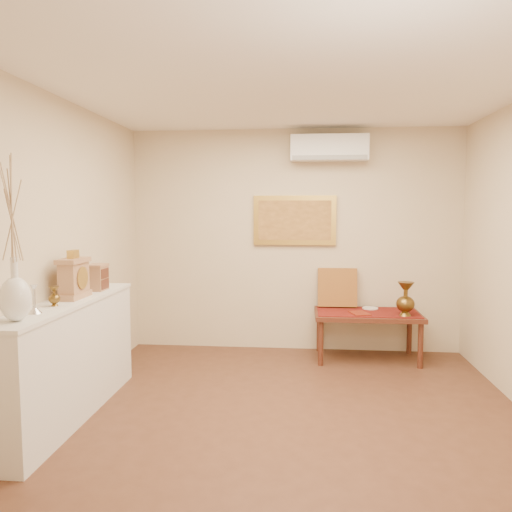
# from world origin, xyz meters

# --- Properties ---
(floor) EXTENTS (4.50, 4.50, 0.00)m
(floor) POSITION_xyz_m (0.00, 0.00, 0.00)
(floor) COLOR brown
(floor) RESTS_ON ground
(ceiling) EXTENTS (4.50, 4.50, 0.00)m
(ceiling) POSITION_xyz_m (0.00, 0.00, 2.70)
(ceiling) COLOR white
(ceiling) RESTS_ON ground
(wall_back) EXTENTS (4.00, 0.02, 2.70)m
(wall_back) POSITION_xyz_m (0.00, 2.25, 1.35)
(wall_back) COLOR beige
(wall_back) RESTS_ON ground
(wall_front) EXTENTS (4.00, 0.02, 2.70)m
(wall_front) POSITION_xyz_m (0.00, -2.25, 1.35)
(wall_front) COLOR beige
(wall_front) RESTS_ON ground
(wall_left) EXTENTS (0.02, 4.50, 2.70)m
(wall_left) POSITION_xyz_m (-2.00, 0.00, 1.35)
(wall_left) COLOR beige
(wall_left) RESTS_ON ground
(white_vase) EXTENTS (0.21, 0.21, 1.09)m
(white_vase) POSITION_xyz_m (-1.80, -0.75, 1.52)
(white_vase) COLOR white
(white_vase) RESTS_ON display_ledge
(candlestick) EXTENTS (0.10, 0.10, 0.21)m
(candlestick) POSITION_xyz_m (-1.82, -0.50, 1.09)
(candlestick) COLOR silver
(candlestick) RESTS_ON display_ledge
(brass_urn_small) EXTENTS (0.09, 0.09, 0.20)m
(brass_urn_small) POSITION_xyz_m (-1.81, -0.22, 1.08)
(brass_urn_small) COLOR brown
(brass_urn_small) RESTS_ON display_ledge
(table_cloth) EXTENTS (1.14, 0.59, 0.01)m
(table_cloth) POSITION_xyz_m (0.85, 1.88, 0.55)
(table_cloth) COLOR maroon
(table_cloth) RESTS_ON low_table
(brass_urn_tall) EXTENTS (0.20, 0.20, 0.46)m
(brass_urn_tall) POSITION_xyz_m (1.24, 1.70, 0.79)
(brass_urn_tall) COLOR brown
(brass_urn_tall) RESTS_ON table_cloth
(plate) EXTENTS (0.19, 0.19, 0.01)m
(plate) POSITION_xyz_m (0.91, 2.06, 0.56)
(plate) COLOR white
(plate) RESTS_ON table_cloth
(menu) EXTENTS (0.24, 0.29, 0.01)m
(menu) POSITION_xyz_m (0.75, 1.76, 0.56)
(menu) COLOR maroon
(menu) RESTS_ON table_cloth
(cushion) EXTENTS (0.47, 0.19, 0.48)m
(cushion) POSITION_xyz_m (0.52, 2.15, 0.79)
(cushion) COLOR maroon
(cushion) RESTS_ON table_cloth
(display_ledge) EXTENTS (0.37, 2.02, 0.98)m
(display_ledge) POSITION_xyz_m (-1.82, 0.00, 0.49)
(display_ledge) COLOR silver
(display_ledge) RESTS_ON floor
(mantel_clock) EXTENTS (0.17, 0.36, 0.41)m
(mantel_clock) POSITION_xyz_m (-1.82, 0.14, 1.15)
(mantel_clock) COLOR tan
(mantel_clock) RESTS_ON display_ledge
(wooden_chest) EXTENTS (0.16, 0.21, 0.24)m
(wooden_chest) POSITION_xyz_m (-1.80, 0.56, 1.10)
(wooden_chest) COLOR tan
(wooden_chest) RESTS_ON display_ledge
(low_table) EXTENTS (1.20, 0.70, 0.55)m
(low_table) POSITION_xyz_m (0.85, 1.88, 0.48)
(low_table) COLOR #532619
(low_table) RESTS_ON floor
(painting) EXTENTS (1.00, 0.06, 0.60)m
(painting) POSITION_xyz_m (0.00, 2.22, 1.60)
(painting) COLOR #B9923B
(painting) RESTS_ON wall_back
(ac_unit) EXTENTS (0.90, 0.25, 0.30)m
(ac_unit) POSITION_xyz_m (0.40, 2.12, 2.45)
(ac_unit) COLOR silver
(ac_unit) RESTS_ON wall_back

